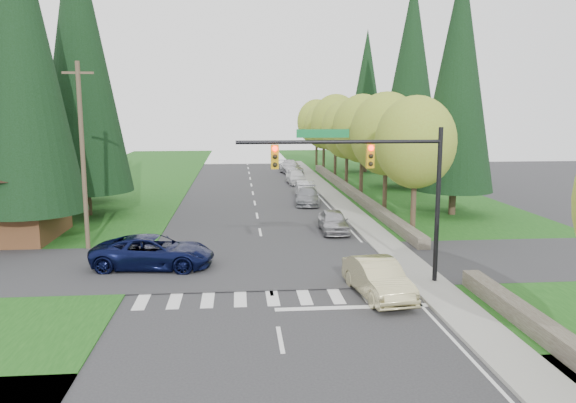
{
  "coord_description": "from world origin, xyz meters",
  "views": [
    {
      "loc": [
        -1.32,
        -18.53,
        7.54
      ],
      "look_at": [
        1.25,
        10.11,
        2.8
      ],
      "focal_mm": 35.0,
      "sensor_mm": 36.0,
      "label": 1
    }
  ],
  "objects": [
    {
      "name": "stone_wall_south",
      "position": [
        8.6,
        -3.0,
        0.35
      ],
      "size": [
        0.7,
        14.0,
        0.7
      ],
      "primitive_type": "cube",
      "color": "#4C4438",
      "rests_on": "ground"
    },
    {
      "name": "decid_tree_3",
      "position": [
        9.2,
        35.0,
        5.66
      ],
      "size": [
        5.0,
        5.0,
        8.55
      ],
      "color": "#38281C",
      "rests_on": "ground"
    },
    {
      "name": "parked_car_e",
      "position": [
        4.9,
        47.04,
        0.76
      ],
      "size": [
        2.77,
        5.44,
        1.51
      ],
      "primitive_type": "imported",
      "rotation": [
        0.0,
        0.0,
        0.13
      ],
      "color": "#BBBAC0",
      "rests_on": "ground"
    },
    {
      "name": "conifer_e_a",
      "position": [
        14.0,
        20.0,
        9.79
      ],
      "size": [
        5.44,
        5.44,
        17.8
      ],
      "color": "#38281C",
      "rests_on": "ground"
    },
    {
      "name": "cross_street",
      "position": [
        0.0,
        8.0,
        0.0
      ],
      "size": [
        120.0,
        8.0,
        0.1
      ],
      "primitive_type": "cube",
      "color": "#28282B",
      "rests_on": "ground"
    },
    {
      "name": "parked_car_a",
      "position": [
        4.53,
        15.11,
        0.69
      ],
      "size": [
        1.72,
        4.11,
        1.39
      ],
      "primitive_type": "imported",
      "rotation": [
        0.0,
        0.0,
        -0.02
      ],
      "color": "#9E9DA2",
      "rests_on": "ground"
    },
    {
      "name": "brown_building",
      "position": [
        -15.0,
        15.0,
        3.14
      ],
      "size": [
        8.4,
        8.4,
        5.4
      ],
      "color": "#4C2D19",
      "rests_on": "ground"
    },
    {
      "name": "decid_tree_6",
      "position": [
        9.2,
        56.0,
        5.86
      ],
      "size": [
        5.2,
        5.2,
        8.86
      ],
      "color": "#38281C",
      "rests_on": "ground"
    },
    {
      "name": "parked_car_d",
      "position": [
        4.55,
        37.77,
        0.73
      ],
      "size": [
        1.96,
        4.4,
        1.47
      ],
      "primitive_type": "imported",
      "rotation": [
        0.0,
        0.0,
        0.05
      ],
      "color": "silver",
      "rests_on": "ground"
    },
    {
      "name": "traffic_signal",
      "position": [
        4.37,
        4.5,
        4.98
      ],
      "size": [
        8.7,
        0.37,
        6.8
      ],
      "color": "black",
      "rests_on": "ground"
    },
    {
      "name": "stone_wall_north",
      "position": [
        8.6,
        30.0,
        0.35
      ],
      "size": [
        0.7,
        40.0,
        0.7
      ],
      "primitive_type": "cube",
      "color": "#4C4438",
      "rests_on": "ground"
    },
    {
      "name": "grass_east",
      "position": [
        13.0,
        20.0,
        0.03
      ],
      "size": [
        14.0,
        110.0,
        0.06
      ],
      "primitive_type": "cube",
      "color": "#164612",
      "rests_on": "ground"
    },
    {
      "name": "parked_car_c",
      "position": [
        4.46,
        29.0,
        0.7
      ],
      "size": [
        1.53,
        4.28,
        1.41
      ],
      "primitive_type": "imported",
      "rotation": [
        0.0,
        0.0,
        -0.01
      ],
      "color": "#B7B8BD",
      "rests_on": "ground"
    },
    {
      "name": "decid_tree_1",
      "position": [
        9.3,
        21.0,
        5.8
      ],
      "size": [
        5.2,
        5.2,
        8.8
      ],
      "color": "#38281C",
      "rests_on": "ground"
    },
    {
      "name": "utility_pole",
      "position": [
        -9.5,
        12.0,
        5.14
      ],
      "size": [
        1.6,
        0.24,
        10.0
      ],
      "color": "#473828",
      "rests_on": "ground"
    },
    {
      "name": "parked_car_b",
      "position": [
        4.2,
        25.43,
        0.66
      ],
      "size": [
        2.36,
        4.73,
        1.32
      ],
      "primitive_type": "imported",
      "rotation": [
        0.0,
        0.0,
        -0.12
      ],
      "color": "gray",
      "rests_on": "ground"
    },
    {
      "name": "grass_west",
      "position": [
        -13.0,
        20.0,
        0.03
      ],
      "size": [
        14.0,
        110.0,
        0.06
      ],
      "primitive_type": "cube",
      "color": "#164612",
      "rests_on": "ground"
    },
    {
      "name": "decid_tree_2",
      "position": [
        9.1,
        28.0,
        5.93
      ],
      "size": [
        5.0,
        5.0,
        8.82
      ],
      "color": "#38281C",
      "rests_on": "ground"
    },
    {
      "name": "conifer_e_b",
      "position": [
        15.0,
        34.0,
        10.79
      ],
      "size": [
        6.12,
        6.12,
        19.8
      ],
      "color": "#38281C",
      "rests_on": "ground"
    },
    {
      "name": "ground",
      "position": [
        0.0,
        0.0,
        0.0
      ],
      "size": [
        120.0,
        120.0,
        0.0
      ],
      "primitive_type": "plane",
      "color": "#28282B",
      "rests_on": "ground"
    },
    {
      "name": "suv_navy",
      "position": [
        -5.4,
        7.98,
        0.8
      ],
      "size": [
        5.98,
        3.24,
        1.59
      ],
      "primitive_type": "imported",
      "rotation": [
        0.0,
        0.0,
        1.46
      ],
      "color": "black",
      "rests_on": "ground"
    },
    {
      "name": "conifer_w_a",
      "position": [
        -13.0,
        14.0,
        10.79
      ],
      "size": [
        6.12,
        6.12,
        19.8
      ],
      "color": "#38281C",
      "rests_on": "ground"
    },
    {
      "name": "decid_tree_4",
      "position": [
        9.3,
        42.0,
        6.06
      ],
      "size": [
        5.4,
        5.4,
        9.18
      ],
      "color": "#38281C",
      "rests_on": "ground"
    },
    {
      "name": "curb_east",
      "position": [
        6.05,
        22.0,
        0.07
      ],
      "size": [
        0.2,
        80.0,
        0.13
      ],
      "primitive_type": "cube",
      "color": "gray",
      "rests_on": "ground"
    },
    {
      "name": "decid_tree_0",
      "position": [
        9.2,
        14.0,
        5.6
      ],
      "size": [
        4.8,
        4.8,
        8.37
      ],
      "color": "#38281C",
      "rests_on": "ground"
    },
    {
      "name": "sidewalk_east",
      "position": [
        6.9,
        22.0,
        0.07
      ],
      "size": [
        1.8,
        80.0,
        0.13
      ],
      "primitive_type": "cube",
      "color": "gray",
      "rests_on": "ground"
    },
    {
      "name": "conifer_w_e",
      "position": [
        -14.0,
        28.0,
        10.29
      ],
      "size": [
        5.78,
        5.78,
        18.8
      ],
      "color": "#38281C",
      "rests_on": "ground"
    },
    {
      "name": "conifer_w_c",
      "position": [
        -12.0,
        22.0,
        11.29
      ],
      "size": [
        6.46,
        6.46,
        20.8
      ],
      "color": "#38281C",
      "rests_on": "ground"
    },
    {
      "name": "conifer_e_c",
      "position": [
        14.0,
        48.0,
        9.29
      ],
      "size": [
        5.1,
        5.1,
        16.8
      ],
      "color": "#38281C",
      "rests_on": "ground"
    },
    {
      "name": "decid_tree_5",
      "position": [
        9.1,
        49.0,
        5.53
      ],
      "size": [
        4.8,
        4.8,
        8.3
      ],
      "color": "#38281C",
      "rests_on": "ground"
    },
    {
      "name": "sedan_champagne",
      "position": [
        4.28,
        3.0,
        0.76
      ],
      "size": [
        2.2,
        4.78,
        1.52
      ],
      "primitive_type": "imported",
      "rotation": [
        0.0,
        0.0,
        0.13
      ],
      "color": "beige",
      "rests_on": "ground"
    }
  ]
}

